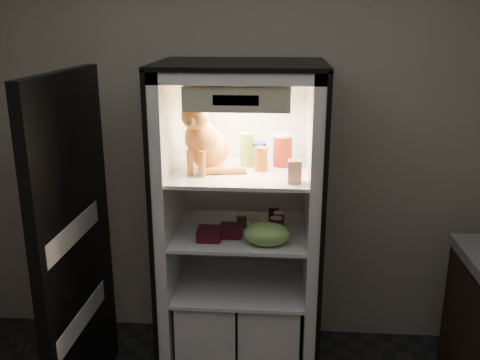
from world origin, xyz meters
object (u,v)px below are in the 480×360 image
object	(u,v)px
condiment_jar	(241,220)
grape_bag	(267,234)
tabby_cat	(205,142)
pepper_jar	(283,150)
parmesan_shaker	(247,150)
salsa_jar	(261,159)
berry_box_left	(209,234)
soda_can_a	(274,215)
cream_carton	(295,171)
berry_box_right	(231,231)
soda_can_b	(279,222)
soda_can_c	(276,228)
refrigerator	(241,249)
mayo_tub	(258,154)

from	to	relation	value
condiment_jar	grape_bag	size ratio (longest dim) A/B	0.33
tabby_cat	pepper_jar	size ratio (longest dim) A/B	2.33
parmesan_shaker	condiment_jar	world-z (taller)	parmesan_shaker
salsa_jar	berry_box_left	xyz separation A→B (m)	(-0.27, -0.16, -0.38)
soda_can_a	grape_bag	bearing A→B (deg)	-96.19
tabby_cat	parmesan_shaker	bearing A→B (deg)	39.10
cream_carton	berry_box_right	bearing A→B (deg)	161.74
soda_can_b	salsa_jar	bearing A→B (deg)	169.93
soda_can_b	soda_can_c	size ratio (longest dim) A/B	0.96
soda_can_b	refrigerator	bearing A→B (deg)	161.87
soda_can_c	berry_box_left	distance (m)	0.36
soda_can_c	pepper_jar	bearing A→B (deg)	82.91
parmesan_shaker	salsa_jar	xyz separation A→B (m)	(0.08, -0.08, -0.03)
condiment_jar	grape_bag	bearing A→B (deg)	-58.54
cream_carton	condiment_jar	world-z (taller)	cream_carton
soda_can_c	cream_carton	bearing A→B (deg)	-48.29
mayo_tub	cream_carton	bearing A→B (deg)	-58.94
soda_can_a	soda_can_b	world-z (taller)	soda_can_b
condiment_jar	mayo_tub	bearing A→B (deg)	41.98
mayo_tub	soda_can_b	bearing A→B (deg)	-47.49
berry_box_right	cream_carton	bearing A→B (deg)	-18.26
tabby_cat	salsa_jar	xyz separation A→B (m)	(0.30, 0.02, -0.09)
refrigerator	cream_carton	size ratio (longest dim) A/B	16.01
condiment_jar	berry_box_right	bearing A→B (deg)	-109.31
parmesan_shaker	salsa_jar	bearing A→B (deg)	-42.25
condiment_jar	berry_box_right	world-z (taller)	condiment_jar
grape_bag	berry_box_right	world-z (taller)	grape_bag
berry_box_left	parmesan_shaker	bearing A→B (deg)	51.97
soda_can_b	grape_bag	world-z (taller)	grape_bag
pepper_jar	parmesan_shaker	bearing A→B (deg)	-171.37
mayo_tub	soda_can_b	distance (m)	0.40
mayo_tub	berry_box_right	distance (m)	0.47
condiment_jar	salsa_jar	bearing A→B (deg)	-18.91
refrigerator	berry_box_left	xyz separation A→B (m)	(-0.16, -0.22, 0.18)
cream_carton	soda_can_a	xyz separation A→B (m)	(-0.10, 0.31, -0.35)
salsa_jar	parmesan_shaker	bearing A→B (deg)	137.75
salsa_jar	cream_carton	xyz separation A→B (m)	(0.18, -0.21, -0.01)
mayo_tub	grape_bag	xyz separation A→B (m)	(0.06, -0.33, -0.35)
refrigerator	tabby_cat	distance (m)	0.69
salsa_jar	berry_box_right	distance (m)	0.43
soda_can_a	berry_box_left	distance (m)	0.43
tabby_cat	cream_carton	size ratio (longest dim) A/B	3.65
mayo_tub	berry_box_left	size ratio (longest dim) A/B	1.04
tabby_cat	condiment_jar	bearing A→B (deg)	32.08
cream_carton	soda_can_c	distance (m)	0.37
soda_can_b	soda_can_c	xyz separation A→B (m)	(-0.01, -0.10, 0.00)
parmesan_shaker	berry_box_right	world-z (taller)	parmesan_shaker
mayo_tub	condiment_jar	distance (m)	0.39
salsa_jar	pepper_jar	bearing A→B (deg)	41.73
soda_can_c	condiment_jar	xyz separation A→B (m)	(-0.20, 0.15, -0.02)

